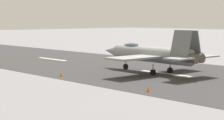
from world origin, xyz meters
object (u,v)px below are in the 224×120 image
Objects in this scene: fighter_jet at (151,54)px; crew_person at (134,55)px; marker_cone_near at (148,89)px; marker_cone_mid at (61,75)px.

fighter_jet reaches higher than crew_person.
marker_cone_near is at bearing 136.30° from crew_person.
fighter_jet reaches higher than marker_cone_near.
marker_cone_near is (-9.15, 10.76, -2.20)m from fighter_jet.
marker_cone_near is at bearing 180.00° from marker_cone_mid.
crew_person is at bearing -68.66° from marker_cone_mid.
marker_cone_mid is (14.09, 0.00, 0.00)m from marker_cone_near.
fighter_jet reaches higher than marker_cone_mid.
crew_person is (13.33, -10.72, -1.69)m from fighter_jet.
crew_person is 23.07m from marker_cone_mid.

